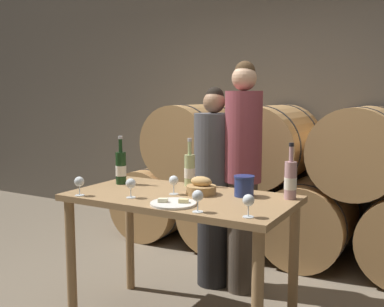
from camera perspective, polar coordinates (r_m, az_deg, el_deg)
The scene contains 16 objects.
stone_wall_back at distance 4.92m, azimuth 12.58°, elevation 8.20°, with size 10.00×0.12×3.20m.
barrel_stack at distance 4.42m, azimuth 9.93°, elevation -3.83°, with size 3.23×0.98×1.43m.
tasting_table at distance 2.89m, azimuth -1.48°, elevation -7.78°, with size 1.42×0.75×0.88m.
person_left at distance 3.55m, azimuth 2.76°, elevation -4.13°, with size 0.31×0.31×1.58m.
person_right at distance 3.43m, azimuth 6.47°, elevation -2.55°, with size 0.28×0.28×1.77m.
wine_bottle_red at distance 3.24m, azimuth -9.02°, elevation -1.78°, with size 0.08×0.08×0.34m.
wine_bottle_white at distance 3.13m, azimuth -0.30°, elevation -2.08°, with size 0.08×0.08×0.34m.
wine_bottle_rose at distance 2.80m, azimuth 12.40°, elevation -3.28°, with size 0.08×0.08×0.35m.
blue_crock at distance 2.83m, azimuth 6.63°, elevation -4.01°, with size 0.13×0.13×0.13m.
bread_basket at distance 2.88m, azimuth 1.19°, elevation -4.35°, with size 0.19×0.19×0.12m.
cheese_plate at distance 2.61m, azimuth -2.40°, elevation -6.34°, with size 0.27×0.27×0.04m.
wine_glass_far_left at distance 2.92m, azimuth -14.13°, elevation -3.57°, with size 0.06×0.06×0.12m.
wine_glass_left at distance 2.80m, azimuth -7.79°, elevation -3.89°, with size 0.06×0.06×0.12m.
wine_glass_center at distance 2.87m, azimuth -2.36°, elevation -3.55°, with size 0.06×0.06×0.12m.
wine_glass_right at distance 2.43m, azimuth 0.73°, elevation -5.50°, with size 0.06×0.06×0.12m.
wine_glass_far_right at distance 2.35m, azimuth 7.18°, elevation -6.03°, with size 0.06×0.06×0.12m.
Camera 1 is at (1.44, -2.40, 1.51)m, focal length 42.00 mm.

